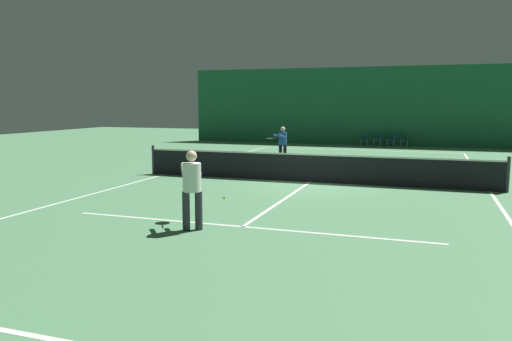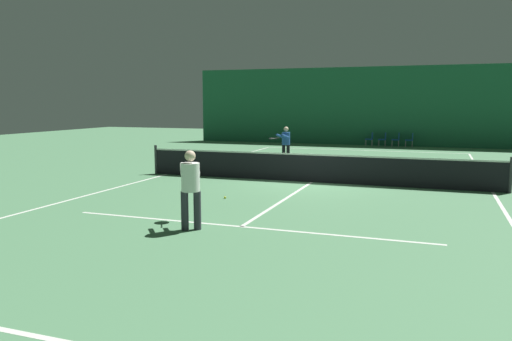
# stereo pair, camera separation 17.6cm
# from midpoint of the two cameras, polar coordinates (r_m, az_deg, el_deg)

# --- Properties ---
(ground_plane) EXTENTS (60.00, 60.00, 0.00)m
(ground_plane) POSITION_cam_midpoint_polar(r_m,az_deg,el_deg) (16.76, 5.88, -1.33)
(ground_plane) COLOR #4C7F56
(backdrop_curtain) EXTENTS (23.00, 0.12, 4.83)m
(backdrop_curtain) POSITION_cam_midpoint_polar(r_m,az_deg,el_deg) (31.89, 12.39, 7.19)
(backdrop_curtain) COLOR #1E5B3D
(backdrop_curtain) RESTS_ON ground
(court_line_baseline_far) EXTENTS (11.00, 0.10, 0.00)m
(court_line_baseline_far) POSITION_cam_midpoint_polar(r_m,az_deg,el_deg) (28.39, 11.38, 2.29)
(court_line_baseline_far) COLOR silver
(court_line_baseline_far) RESTS_ON ground
(court_line_service_far) EXTENTS (8.25, 0.10, 0.00)m
(court_line_service_far) POSITION_cam_midpoint_polar(r_m,az_deg,el_deg) (22.98, 9.53, 1.07)
(court_line_service_far) COLOR silver
(court_line_service_far) RESTS_ON ground
(court_line_service_near) EXTENTS (8.25, 0.10, 0.00)m
(court_line_service_near) POSITION_cam_midpoint_polar(r_m,az_deg,el_deg) (10.75, -2.00, -6.43)
(court_line_service_near) COLOR silver
(court_line_service_near) RESTS_ON ground
(court_line_sideline_left) EXTENTS (0.10, 23.80, 0.00)m
(court_line_sideline_left) POSITION_cam_midpoint_polar(r_m,az_deg,el_deg) (18.77, -10.70, -0.44)
(court_line_sideline_left) COLOR silver
(court_line_sideline_left) RESTS_ON ground
(court_line_sideline_right) EXTENTS (0.10, 23.80, 0.00)m
(court_line_sideline_right) POSITION_cam_midpoint_polar(r_m,az_deg,el_deg) (16.43, 24.91, -2.19)
(court_line_sideline_right) COLOR silver
(court_line_sideline_right) RESTS_ON ground
(court_line_centre) EXTENTS (0.10, 12.80, 0.00)m
(court_line_centre) POSITION_cam_midpoint_polar(r_m,az_deg,el_deg) (16.76, 5.88, -1.32)
(court_line_centre) COLOR silver
(court_line_centre) RESTS_ON ground
(tennis_net) EXTENTS (12.00, 0.10, 1.07)m
(tennis_net) POSITION_cam_midpoint_polar(r_m,az_deg,el_deg) (16.69, 5.90, 0.40)
(tennis_net) COLOR black
(tennis_net) RESTS_ON ground
(player_near) EXTENTS (0.98, 1.35, 1.67)m
(player_near) POSITION_cam_midpoint_polar(r_m,az_deg,el_deg) (10.42, -7.83, -1.51)
(player_near) COLOR #2D2D38
(player_near) RESTS_ON ground
(player_far) EXTENTS (0.78, 1.35, 1.58)m
(player_far) POSITION_cam_midpoint_polar(r_m,az_deg,el_deg) (22.17, 2.78, 3.32)
(player_far) COLOR black
(player_far) RESTS_ON ground
(courtside_chair_0) EXTENTS (0.44, 0.44, 0.84)m
(courtside_chair_0) POSITION_cam_midpoint_polar(r_m,az_deg,el_deg) (31.41, 12.27, 3.66)
(courtside_chair_0) COLOR #99999E
(courtside_chair_0) RESTS_ON ground
(courtside_chair_1) EXTENTS (0.44, 0.44, 0.84)m
(courtside_chair_1) POSITION_cam_midpoint_polar(r_m,az_deg,el_deg) (31.32, 13.70, 3.61)
(courtside_chair_1) COLOR #99999E
(courtside_chair_1) RESTS_ON ground
(courtside_chair_2) EXTENTS (0.44, 0.44, 0.84)m
(courtside_chair_2) POSITION_cam_midpoint_polar(r_m,az_deg,el_deg) (31.26, 15.13, 3.55)
(courtside_chair_2) COLOR #99999E
(courtside_chair_2) RESTS_ON ground
(courtside_chair_3) EXTENTS (0.44, 0.44, 0.84)m
(courtside_chair_3) POSITION_cam_midpoint_polar(r_m,az_deg,el_deg) (31.22, 16.57, 3.49)
(courtside_chair_3) COLOR #99999E
(courtside_chair_3) RESTS_ON ground
(tennis_ball) EXTENTS (0.07, 0.07, 0.07)m
(tennis_ball) POSITION_cam_midpoint_polar(r_m,az_deg,el_deg) (13.83, -4.00, -3.10)
(tennis_ball) COLOR #D1DB33
(tennis_ball) RESTS_ON ground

